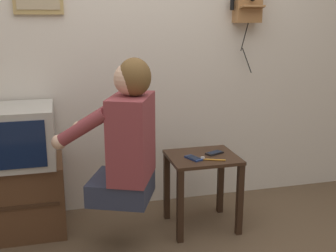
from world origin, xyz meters
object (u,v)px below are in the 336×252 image
Objects in this scene: television at (11,136)px; cell_phone_spare at (214,153)px; person at (127,137)px; wall_phone_antique at (248,1)px; toothbrush at (211,159)px; cell_phone_held at (193,158)px.

cell_phone_spare is at bearing -9.02° from television.
person is 6.35× the size of cell_phone_spare.
wall_phone_antique is at bearing 112.76° from cell_phone_spare.
cell_phone_spare is at bearing -51.22° from person.
person is at bearing 116.99° from toothbrush.
television is 3.97× the size of cell_phone_spare.
wall_phone_antique is 5.23× the size of cell_phone_spare.
person is 5.65× the size of toothbrush.
cell_phone_held is 1.00× the size of cell_phone_spare.
television is 1.20m from cell_phone_held.
television is at bearing -173.44° from wall_phone_antique.
cell_phone_held is at bearing -92.06° from cell_phone_spare.
television reaches higher than cell_phone_held.
person is at bearing -98.25° from cell_phone_spare.
cell_phone_held and cell_phone_spare have the same top height.
television is at bearing -122.88° from cell_phone_spare.
wall_phone_antique reaches higher than toothbrush.
cell_phone_spare is (-0.39, -0.41, -1.02)m from wall_phone_antique.
television is at bearing 144.05° from cell_phone_held.
person is 1.21× the size of wall_phone_antique.
person is at bearing -29.15° from television.
wall_phone_antique is at bearing 6.56° from television.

